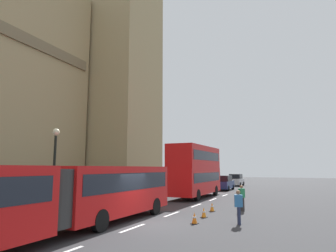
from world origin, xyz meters
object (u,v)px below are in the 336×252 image
Objects in this scene: street_lamp at (54,164)px; sedan_trailing at (236,180)px; articulated_bus at (44,195)px; traffic_cone_middle at (204,212)px; sedan_lead at (224,183)px; double_decker_bus at (196,169)px; pedestrian_near_cones at (239,206)px; pedestrian_by_kerb at (242,197)px; traffic_cone_west at (194,218)px; traffic_cone_east at (212,207)px.

sedan_trailing is at bearing -7.34° from street_lamp.
articulated_bus reaches higher than traffic_cone_middle.
sedan_lead and sedan_trailing have the same top height.
double_decker_bus is 2.07× the size of sedan_trailing.
pedestrian_near_cones is at bearing -164.63° from sedan_lead.
traffic_cone_middle is (-30.90, -4.30, -0.63)m from sedan_trailing.
sedan_trailing is 28.06m from pedestrian_by_kerb.
sedan_lead reaches higher than traffic_cone_middle.
double_decker_bus is at bearing 18.62° from traffic_cone_west.
traffic_cone_middle is at bearing -158.81° from double_decker_bus.
pedestrian_by_kerb is (-7.26, -5.70, -1.80)m from double_decker_bus.
traffic_cone_east is 2.10m from pedestrian_by_kerb.
traffic_cone_west is at bearing -36.65° from articulated_bus.
sedan_trailing is 2.60× the size of pedestrian_near_cones.
sedan_lead is 7.59× the size of traffic_cone_west.
traffic_cone_east is (4.54, 0.37, 0.00)m from traffic_cone_west.
sedan_lead is 2.60× the size of pedestrian_by_kerb.
traffic_cone_west is 0.34× the size of pedestrian_near_cones.
street_lamp is (-13.63, 4.50, 0.35)m from double_decker_bus.
traffic_cone_east is 4.54m from pedestrian_near_cones.
street_lamp reaches higher than traffic_cone_west.
traffic_cone_east is at bearing -20.84° from articulated_bus.
pedestrian_near_cones is at bearing -168.49° from sedan_trailing.
double_decker_bus is 13.68m from pedestrian_near_cones.
traffic_cone_middle is 1.00× the size of traffic_cone_east.
traffic_cone_middle is at bearing 60.97° from pedestrian_near_cones.
pedestrian_by_kerb is at bearing -162.85° from sedan_lead.
double_decker_bus reaches higher than pedestrian_by_kerb.
double_decker_bus is 5.39× the size of pedestrian_by_kerb.
sedan_lead is 1.00× the size of sedan_trailing.
pedestrian_near_cones is at bearing -81.27° from street_lamp.
sedan_lead is at bearing 11.19° from traffic_cone_east.
double_decker_bus reaches higher than articulated_bus.
pedestrian_near_cones is (1.67, -10.90, -2.14)m from street_lamp.
articulated_bus is 12.64m from pedestrian_by_kerb.
traffic_cone_west is 0.34× the size of pedestrian_by_kerb.
pedestrian_near_cones reaches higher than traffic_cone_west.
street_lamp is at bearing 161.71° from double_decker_bus.
street_lamp is (-0.89, 8.80, 2.77)m from traffic_cone_west.
double_decker_bus is 15.69× the size of traffic_cone_west.
double_decker_bus reaches higher than traffic_cone_middle.
sedan_trailing is at bearing 12.03° from pedestrian_by_kerb.
traffic_cone_east is (2.51, 0.23, 0.00)m from traffic_cone_middle.
street_lamp is at bearing 95.77° from traffic_cone_west.
double_decker_bus is at bearing -179.58° from sedan_trailing.
sedan_trailing is 33.23m from traffic_cone_west.
traffic_cone_west is at bearing -170.08° from sedan_lead.
traffic_cone_middle and traffic_cone_east have the same top height.
articulated_bus is at bearing 143.35° from traffic_cone_west.
double_decker_bus is at bearing 28.13° from pedestrian_near_cones.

